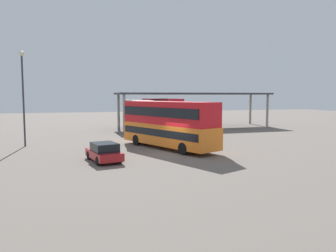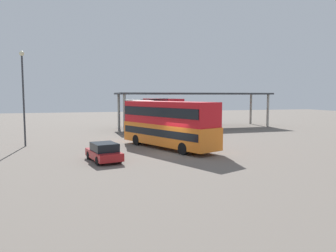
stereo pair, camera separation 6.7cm
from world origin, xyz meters
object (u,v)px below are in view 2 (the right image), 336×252
at_px(parked_hatchback, 104,152).
at_px(lamppost_tall, 23,88).
at_px(double_decker_near_canopy, 137,114).
at_px(double_decker_mid_row, 162,112).
at_px(double_decker_main, 168,123).

relative_size(parked_hatchback, lamppost_tall, 0.46).
bearing_deg(double_decker_near_canopy, parked_hatchback, 165.10).
relative_size(parked_hatchback, double_decker_mid_row, 0.38).
xyz_separation_m(double_decker_main, lamppost_tall, (-12.39, 4.81, 3.11)).
height_order(parked_hatchback, lamppost_tall, lamppost_tall).
height_order(double_decker_main, lamppost_tall, lamppost_tall).
bearing_deg(double_decker_mid_row, lamppost_tall, 121.58).
distance_m(parked_hatchback, double_decker_mid_row, 24.64).
height_order(parked_hatchback, double_decker_mid_row, double_decker_mid_row).
xyz_separation_m(double_decker_main, parked_hatchback, (-6.01, -4.30, -1.62)).
height_order(double_decker_near_canopy, double_decker_mid_row, double_decker_mid_row).
relative_size(double_decker_near_canopy, double_decker_mid_row, 1.10).
bearing_deg(double_decker_near_canopy, double_decker_main, -178.78).
bearing_deg(lamppost_tall, double_decker_near_canopy, 41.44).
bearing_deg(double_decker_near_canopy, double_decker_mid_row, -61.43).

